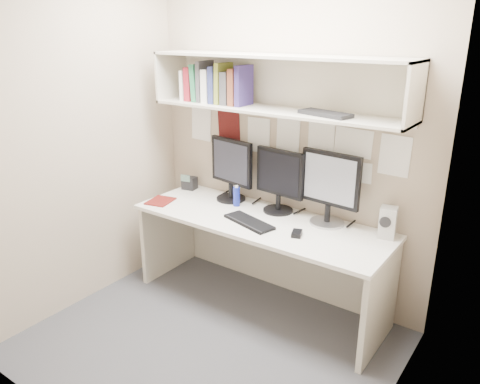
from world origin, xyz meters
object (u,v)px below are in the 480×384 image
Objects in this scene: desk at (260,262)px; monitor_right at (330,186)px; monitor_center at (279,179)px; speaker at (388,222)px; desk_phone at (189,183)px; monitor_left at (231,168)px; keyboard at (249,222)px; maroon_notebook at (160,201)px.

monitor_right is (0.45, 0.22, 0.65)m from desk.
monitor_center is (0.03, 0.22, 0.63)m from desk.
desk_phone is (-1.79, -0.01, -0.05)m from speaker.
monitor_left is 0.88m from monitor_right.
speaker is (0.91, 0.35, 0.10)m from keyboard.
desk_phone is at bearing -173.88° from monitor_center.
monitor_right is at bearing 9.96° from monitor_left.
monitor_right is 0.47m from speaker.
monitor_left is at bearing 168.82° from speaker.
monitor_center is (0.46, 0.00, -0.01)m from monitor_left.
monitor_center is 0.95m from desk_phone.
monitor_center is 0.87m from speaker.
speaker reaches higher than desk_phone.
monitor_center is at bearing 9.97° from monitor_left.
monitor_left is (-0.43, 0.22, 0.64)m from desk.
maroon_notebook is (-0.88, -0.17, 0.37)m from desk.
monitor_right reaches higher than desk.
keyboard is at bearing -99.88° from desk.
desk is 0.80m from monitor_left.
monitor_left is 1.33m from speaker.
maroon_notebook is (-0.86, -0.05, -0.00)m from keyboard.
desk_phone is at bearing 166.45° from desk.
desk is 9.09× the size of speaker.
keyboard is at bearing -31.69° from desk_phone.
keyboard is at bearing -139.20° from monitor_right.
speaker is (0.89, 0.23, 0.47)m from desk.
keyboard is at bearing -29.53° from monitor_left.
keyboard is 0.94m from desk_phone.
desk_phone is at bearing 175.20° from keyboard.
monitor_center reaches higher than maroon_notebook.
monitor_left is 0.46m from monitor_center.
desk is 4.70× the size of keyboard.
monitor_right reaches higher than desk_phone.
maroon_notebook is at bearing -150.54° from monitor_center.
keyboard is (-0.02, -0.12, 0.37)m from desk.
speaker reaches higher than maroon_notebook.
monitor_left is 0.96× the size of monitor_right.
keyboard is (-0.47, -0.34, -0.28)m from monitor_right.
monitor_right is (0.88, -0.00, 0.01)m from monitor_left.
desk is 4.03× the size of monitor_center.
monitor_center is at bearing 10.60° from maroon_notebook.
monitor_right is 1.41m from maroon_notebook.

